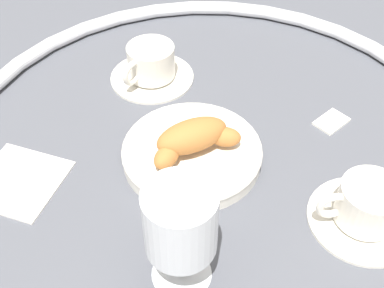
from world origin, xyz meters
name	(u,v)px	position (x,y,z in m)	size (l,w,h in m)	color
ground_plane	(211,145)	(0.00, 0.00, 0.00)	(2.20, 2.20, 0.00)	#4C4F56
table_chrome_rim	(212,139)	(0.00, 0.00, 0.01)	(0.75, 0.75, 0.02)	silver
pastry_plate	(192,153)	(0.03, 0.03, 0.01)	(0.19, 0.19, 0.02)	silver
croissant_large	(193,138)	(0.03, 0.03, 0.04)	(0.13, 0.09, 0.04)	#AD6B33
coffee_cup_near	(366,208)	(-0.17, 0.15, 0.03)	(0.14, 0.14, 0.06)	silver
coffee_cup_far	(151,66)	(0.08, -0.16, 0.03)	(0.14, 0.14, 0.06)	silver
juice_glass_left	(180,226)	(0.06, 0.20, 0.09)	(0.08, 0.08, 0.14)	white
sugar_packet	(332,121)	(-0.18, -0.03, 0.00)	(0.05, 0.03, 0.01)	white
folded_napkin	(18,181)	(0.26, 0.05, 0.00)	(0.11, 0.11, 0.01)	silver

